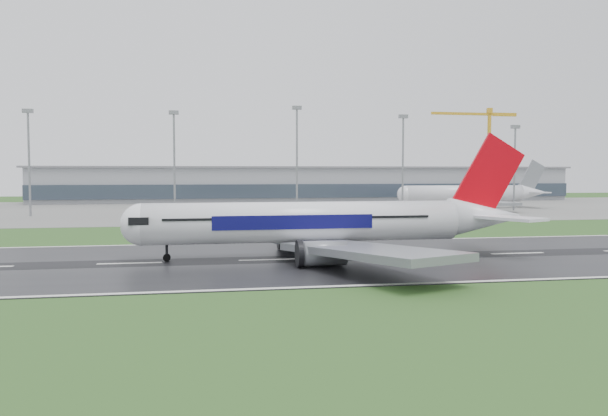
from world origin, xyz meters
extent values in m
plane|color=#254B1B|center=(0.00, 0.00, 0.00)|extent=(520.00, 520.00, 0.00)
cube|color=black|center=(0.00, 0.00, 0.05)|extent=(400.00, 45.00, 0.10)
cube|color=slate|center=(0.00, 125.00, 0.04)|extent=(400.00, 130.00, 0.08)
cube|color=gray|center=(0.00, 185.00, 7.50)|extent=(240.00, 36.00, 15.00)
cylinder|color=gray|center=(-99.63, 100.00, 15.27)|extent=(0.64, 0.64, 30.54)
cylinder|color=gray|center=(-57.65, 100.00, 15.40)|extent=(0.64, 0.64, 30.79)
cylinder|color=gray|center=(-19.41, 100.00, 16.49)|extent=(0.64, 0.64, 32.97)
cylinder|color=gray|center=(15.97, 100.00, 15.41)|extent=(0.64, 0.64, 30.81)
cylinder|color=gray|center=(55.87, 100.00, 13.98)|extent=(0.64, 0.64, 27.95)
camera|label=1|loc=(-50.05, -86.83, 13.00)|focal=35.02mm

